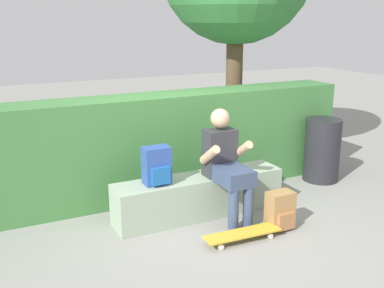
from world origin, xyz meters
TOP-DOWN VIEW (x-y plane):
  - ground_plane at (0.00, 0.00)m, footprint 24.00×24.00m
  - bench_main at (0.00, 0.37)m, footprint 1.95×0.41m
  - person_skater at (0.22, 0.16)m, footprint 0.49×0.62m
  - skateboard_near_person at (0.10, -0.38)m, footprint 0.81×0.23m
  - backpack_on_bench at (-0.51, 0.36)m, footprint 0.28×0.23m
  - backpack_on_ground at (0.61, -0.31)m, footprint 0.28×0.23m
  - hedge_row at (-0.27, 1.18)m, footprint 5.27×0.55m
  - trash_bin at (2.01, 0.66)m, footprint 0.47×0.47m

SIDE VIEW (x-z plane):
  - ground_plane at x=0.00m, z-range 0.00..0.00m
  - skateboard_near_person at x=0.10m, z-range 0.03..0.12m
  - backpack_on_ground at x=0.61m, z-range -0.01..0.39m
  - bench_main at x=0.00m, z-range 0.00..0.46m
  - trash_bin at x=2.01m, z-range 0.00..0.85m
  - hedge_row at x=-0.27m, z-range 0.00..1.26m
  - backpack_on_bench at x=-0.51m, z-range 0.45..0.85m
  - person_skater at x=0.22m, z-range 0.05..1.26m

